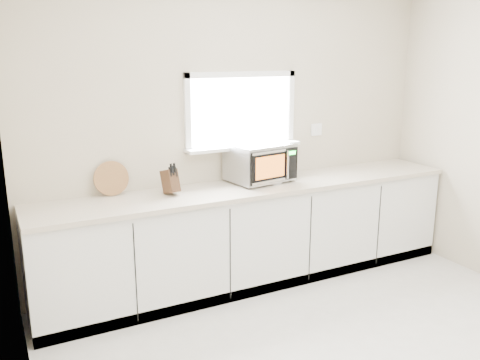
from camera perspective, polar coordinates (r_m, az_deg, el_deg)
back_wall at (r=4.69m, az=0.03°, el=5.53°), size 4.00×0.17×2.70m
cabinets at (r=4.67m, az=1.70°, el=-6.25°), size 3.92×0.60×0.88m
countertop at (r=4.52m, az=1.80°, el=-0.81°), size 3.92×0.64×0.04m
microwave at (r=4.61m, az=2.29°, el=2.08°), size 0.60×0.50×0.35m
knife_block at (r=4.23m, az=-7.82°, el=-0.08°), size 0.13×0.20×0.27m
cutting_board at (r=4.29m, az=-14.25°, el=0.18°), size 0.29×0.07×0.29m
coffee_grinder at (r=4.56m, az=3.95°, el=1.07°), size 0.16×0.16×0.24m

